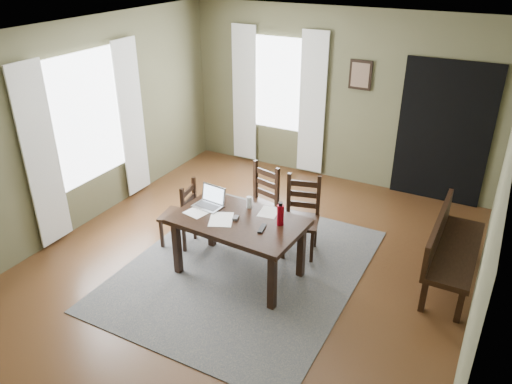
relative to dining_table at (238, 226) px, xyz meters
The scene contains 24 objects.
ground 0.67m from the dining_table, 89.13° to the left, with size 5.00×6.00×0.01m.
room_shell 1.16m from the dining_table, 89.13° to the left, with size 5.02×6.02×2.71m.
rug 0.66m from the dining_table, 89.13° to the left, with size 2.60×3.20×0.01m.
dining_table is the anchor object (origin of this frame).
chair_end 1.02m from the dining_table, 166.91° to the left, with size 0.45×0.45×0.89m.
chair_back_left 0.90m from the dining_table, 102.38° to the left, with size 0.53×0.53×0.99m.
chair_back_right 0.92m from the dining_table, 61.47° to the left, with size 0.53×0.53×0.99m.
bench 2.36m from the dining_table, 24.39° to the left, with size 0.48×1.49×0.84m.
laptop 0.50m from the dining_table, 162.87° to the left, with size 0.36×0.29×0.23m.
computer_mouse 0.11m from the dining_table, 158.50° to the right, with size 0.05×0.09×0.03m, color #3F3F42.
tv_remote 0.35m from the dining_table, 11.17° to the right, with size 0.05×0.19×0.02m, color black.
drinking_glass 0.35m from the dining_table, 95.24° to the left, with size 0.06×0.06×0.14m, color silver.
water_bottle 0.52m from the dining_table, 14.32° to the left, with size 0.09×0.09×0.27m.
paper_a 0.50m from the dining_table, behind, with size 0.24×0.32×0.00m, color white.
paper_c 0.39m from the dining_table, 53.52° to the left, with size 0.21×0.27×0.00m, color white.
paper_e 0.21m from the dining_table, 151.10° to the right, with size 0.26×0.33×0.00m, color white.
window_left 2.61m from the dining_table, behind, with size 0.01×1.30×1.70m.
window_back 3.34m from the dining_table, 107.90° to the left, with size 1.00×0.01×1.50m.
curtain_left_near 2.55m from the dining_table, 168.43° to the right, with size 0.03×0.48×2.30m.
curtain_left_far 2.75m from the dining_table, 154.93° to the left, with size 0.03×0.48×2.30m.
curtain_back_left 3.51m from the dining_table, 117.87° to the left, with size 0.44×0.03×2.30m.
curtain_back_right 3.13m from the dining_table, 97.04° to the left, with size 0.44×0.03×2.30m.
framed_picture 3.30m from the dining_table, 83.50° to the left, with size 0.34×0.03×0.44m.
doorway_back 3.53m from the dining_table, 61.88° to the left, with size 1.30×0.03×2.10m.
Camera 1 is at (2.44, -4.31, 3.52)m, focal length 35.00 mm.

